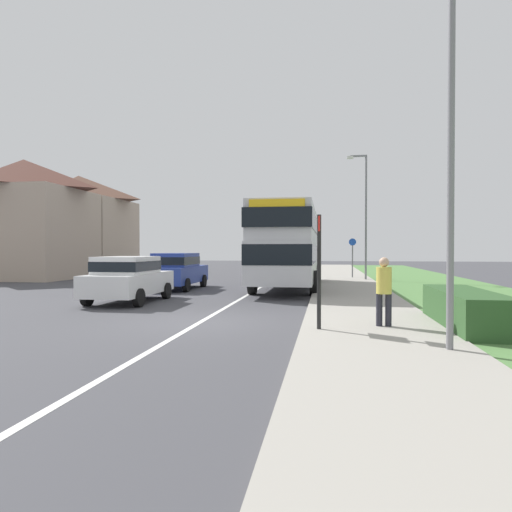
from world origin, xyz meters
TOP-DOWN VIEW (x-y plane):
  - ground_plane at (0.00, 0.00)m, footprint 120.00×120.00m
  - lane_marking_centre at (0.00, 8.00)m, footprint 0.14×60.00m
  - pavement_near_side at (4.20, 6.00)m, footprint 3.20×68.00m
  - grass_verge_seaward at (8.50, 6.00)m, footprint 6.00×68.00m
  - roadside_hedge at (6.30, -0.20)m, footprint 1.10×3.79m
  - double_decker_bus at (1.40, 9.85)m, footprint 2.80×10.18m
  - parked_car_white at (-3.66, 3.64)m, footprint 1.98×3.98m
  - parked_car_blue at (-3.69, 8.82)m, footprint 1.92×4.31m
  - pedestrian_at_stop at (4.44, -0.63)m, footprint 0.34×0.34m
  - bus_stop_sign at (3.00, -1.21)m, footprint 0.09×0.52m
  - cycle_route_sign at (4.73, 17.06)m, footprint 0.44×0.08m
  - street_lamp_near at (5.17, -2.85)m, footprint 1.14×0.20m
  - street_lamp_mid at (5.28, 15.34)m, footprint 1.14×0.20m
  - house_terrace_far_side at (-15.88, 17.87)m, footprint 7.25×12.54m

SIDE VIEW (x-z plane):
  - ground_plane at x=0.00m, z-range 0.00..0.00m
  - lane_marking_centre at x=0.00m, z-range 0.00..0.01m
  - grass_verge_seaward at x=8.50m, z-range 0.00..0.08m
  - pavement_near_side at x=4.20m, z-range 0.00..0.12m
  - roadside_hedge at x=6.30m, z-range 0.00..0.90m
  - parked_car_white at x=-3.66m, z-range 0.08..1.68m
  - parked_car_blue at x=-3.69m, z-range 0.08..1.75m
  - pedestrian_at_stop at x=4.44m, z-range 0.14..1.81m
  - cycle_route_sign at x=4.73m, z-range 0.17..2.69m
  - bus_stop_sign at x=3.00m, z-range 0.24..2.84m
  - double_decker_bus at x=1.40m, z-range 0.29..3.99m
  - house_terrace_far_side at x=-15.88m, z-range 0.00..7.56m
  - street_lamp_mid at x=5.28m, z-range 0.55..7.82m
  - street_lamp_near at x=5.17m, z-range 0.55..8.12m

